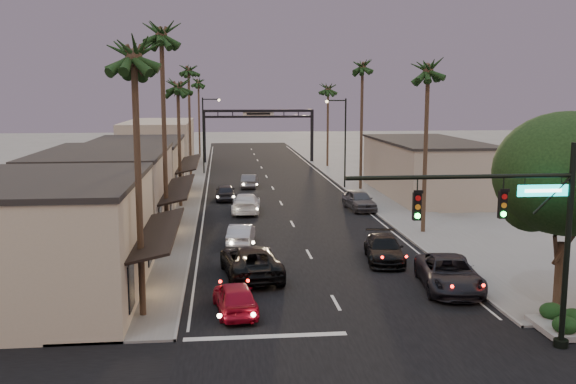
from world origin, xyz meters
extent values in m
plane|color=slate|center=(0.00, 40.00, 0.00)|extent=(200.00, 200.00, 0.00)
cube|color=black|center=(0.00, 45.00, 0.00)|extent=(14.00, 120.00, 0.02)
cube|color=slate|center=(-9.50, 52.00, 0.06)|extent=(5.00, 92.00, 0.12)
cube|color=slate|center=(9.50, 52.00, 0.06)|extent=(5.00, 92.00, 0.12)
cube|color=#B9AD8E|center=(-13.00, 12.00, 2.75)|extent=(8.00, 12.00, 5.50)
cube|color=gray|center=(-13.00, 26.00, 2.75)|extent=(8.00, 14.00, 5.50)
cube|color=#B9AD8E|center=(-13.00, 42.00, 2.50)|extent=(8.00, 16.00, 5.00)
cube|color=gray|center=(-13.00, 65.00, 3.00)|extent=(8.00, 20.00, 6.00)
cube|color=gray|center=(14.00, 40.00, 2.50)|extent=(8.00, 18.00, 5.00)
cylinder|color=black|center=(7.60, 4.00, 3.90)|extent=(0.22, 0.22, 7.80)
cylinder|color=black|center=(3.40, 4.00, 6.60)|extent=(8.40, 0.16, 0.16)
cube|color=black|center=(1.80, 4.00, 5.55)|extent=(0.28, 0.22, 1.00)
cube|color=black|center=(5.00, 4.00, 5.55)|extent=(0.28, 0.22, 1.00)
cube|color=#0CB5B5|center=(6.50, 4.00, 6.05)|extent=(1.90, 0.08, 0.42)
cylinder|color=#38281C|center=(9.40, 7.50, 1.60)|extent=(0.52, 0.52, 3.20)
ellipsoid|color=black|center=(9.40, 7.50, 6.20)|extent=(6.20, 6.20, 5.20)
sphere|color=black|center=(8.20, 8.10, 5.00)|extent=(2.80, 2.80, 2.80)
cube|color=gray|center=(8.60, 5.50, 0.00)|extent=(2.20, 2.60, 0.24)
cube|color=black|center=(-7.40, 70.00, 3.50)|extent=(0.40, 0.40, 7.00)
cube|color=black|center=(7.40, 70.00, 3.50)|extent=(0.40, 0.40, 7.00)
cube|color=black|center=(0.00, 70.00, 7.10)|extent=(15.20, 0.35, 0.35)
cube|color=black|center=(0.00, 70.00, 6.30)|extent=(15.20, 0.30, 0.30)
cube|color=beige|center=(0.00, 69.98, 6.70)|extent=(4.20, 0.12, 1.00)
cylinder|color=black|center=(7.20, 45.00, 4.50)|extent=(0.16, 0.16, 9.00)
cylinder|color=black|center=(6.20, 45.00, 8.80)|extent=(2.00, 0.12, 0.12)
sphere|color=#FFD899|center=(5.30, 45.00, 8.70)|extent=(0.30, 0.30, 0.30)
cylinder|color=black|center=(-7.20, 58.00, 4.50)|extent=(0.16, 0.16, 9.00)
cylinder|color=black|center=(-6.20, 58.00, 8.80)|extent=(2.00, 0.12, 0.12)
sphere|color=#FFD899|center=(-5.30, 58.00, 8.70)|extent=(0.30, 0.30, 0.30)
cylinder|color=#38281C|center=(-8.60, 9.00, 5.50)|extent=(0.28, 0.28, 11.00)
sphere|color=black|center=(-8.60, 9.00, 11.60)|extent=(3.20, 3.20, 3.20)
cylinder|color=#38281C|center=(-8.60, 22.00, 6.50)|extent=(0.28, 0.28, 13.00)
sphere|color=black|center=(-8.60, 22.00, 13.60)|extent=(3.20, 3.20, 3.20)
cylinder|color=#38281C|center=(-8.60, 36.00, 5.00)|extent=(0.28, 0.28, 10.00)
sphere|color=black|center=(-8.60, 36.00, 10.60)|extent=(3.20, 3.20, 3.20)
cylinder|color=#38281C|center=(-8.60, 55.00, 6.00)|extent=(0.28, 0.28, 12.00)
sphere|color=black|center=(-8.60, 55.00, 12.60)|extent=(3.20, 3.20, 3.20)
cylinder|color=#38281C|center=(8.60, 24.00, 5.50)|extent=(0.28, 0.28, 11.00)
sphere|color=black|center=(8.60, 24.00, 11.60)|extent=(3.20, 3.20, 3.20)
cylinder|color=#38281C|center=(8.60, 44.00, 6.00)|extent=(0.28, 0.28, 12.00)
sphere|color=black|center=(8.60, 44.00, 12.60)|extent=(3.20, 3.20, 3.20)
cylinder|color=#38281C|center=(8.60, 64.00, 5.00)|extent=(0.28, 0.28, 10.00)
sphere|color=black|center=(8.60, 64.00, 10.60)|extent=(3.20, 3.20, 3.20)
cylinder|color=#38281C|center=(-8.30, 78.00, 5.50)|extent=(0.28, 0.28, 11.00)
sphere|color=black|center=(-8.30, 78.00, 11.60)|extent=(3.20, 3.20, 3.20)
imported|color=#A00B20|center=(-4.63, 9.14, 0.71)|extent=(2.15, 4.33, 1.42)
imported|color=black|center=(-3.69, 14.64, 0.83)|extent=(3.38, 6.25, 1.67)
imported|color=#ABAAB0|center=(-3.97, 21.81, 0.68)|extent=(2.01, 4.31, 1.37)
imported|color=white|center=(-3.22, 32.82, 0.78)|extent=(2.60, 5.55, 1.57)
imported|color=black|center=(-4.82, 39.10, 0.72)|extent=(1.74, 4.24, 1.44)
imported|color=#525357|center=(-2.35, 46.54, 0.69)|extent=(1.88, 4.29, 1.37)
imported|color=black|center=(5.90, 11.47, 0.80)|extent=(3.43, 6.09, 1.61)
imported|color=black|center=(4.05, 16.97, 0.73)|extent=(2.70, 5.24, 1.45)
imported|color=#424246|center=(6.09, 33.07, 0.82)|extent=(2.37, 4.96, 1.64)
camera|label=1|loc=(-5.14, -17.98, 9.59)|focal=40.00mm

